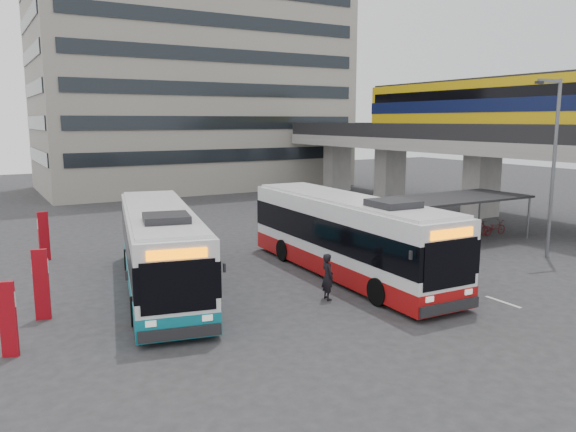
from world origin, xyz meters
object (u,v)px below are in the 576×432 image
pedestrian (328,277)px  lamp_post (553,158)px  bus_main (347,236)px  bus_teal (160,250)px

pedestrian → lamp_post: 13.87m
bus_main → lamp_post: size_ratio=1.47×
pedestrian → lamp_post: bearing=-81.2°
bus_main → lamp_post: bearing=-10.5°
bus_teal → pedestrian: bearing=-28.2°
bus_main → lamp_post: (10.60, -2.32, 3.25)m
bus_teal → lamp_post: lamp_post is taller
bus_main → bus_teal: (-7.82, 1.92, -0.08)m
bus_main → pedestrian: bearing=-135.1°
bus_teal → lamp_post: size_ratio=1.42×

